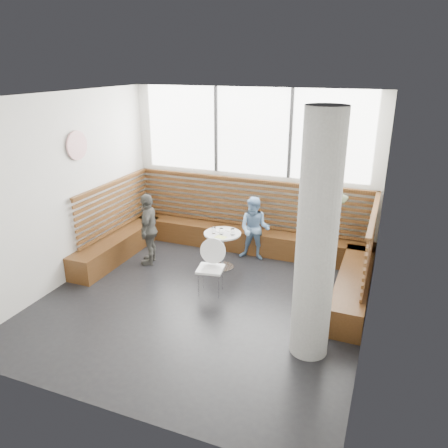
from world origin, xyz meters
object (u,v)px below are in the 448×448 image
at_px(child_left, 149,229).
at_px(child_back, 255,229).
at_px(cafe_chair, 212,262).
at_px(adult_man, 324,236).
at_px(concrete_column, 317,240).
at_px(cafe_table, 222,243).

bearing_deg(child_left, child_back, 100.53).
relative_size(cafe_chair, adult_man, 0.50).
bearing_deg(cafe_chair, child_left, 149.34).
bearing_deg(child_back, concrete_column, -61.15).
distance_m(adult_man, child_left, 3.22).
height_order(adult_man, child_back, adult_man).
bearing_deg(child_back, child_left, -156.87).
bearing_deg(cafe_chair, concrete_column, -38.23).
height_order(concrete_column, child_back, concrete_column).
distance_m(child_back, child_left, 2.01).
xyz_separation_m(cafe_chair, child_back, (0.25, 1.50, 0.09)).
bearing_deg(cafe_table, concrete_column, -43.56).
bearing_deg(concrete_column, child_left, 154.53).
bearing_deg(concrete_column, cafe_table, 136.44).
bearing_deg(child_left, adult_man, 79.10).
xyz_separation_m(concrete_column, adult_man, (-0.18, 1.89, -0.69)).
bearing_deg(child_left, cafe_table, 86.20).
xyz_separation_m(cafe_table, child_left, (-1.37, -0.29, 0.18)).
relative_size(adult_man, child_back, 1.46).
relative_size(cafe_table, child_back, 0.56).
height_order(cafe_table, adult_man, adult_man).
distance_m(cafe_table, child_left, 1.42).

